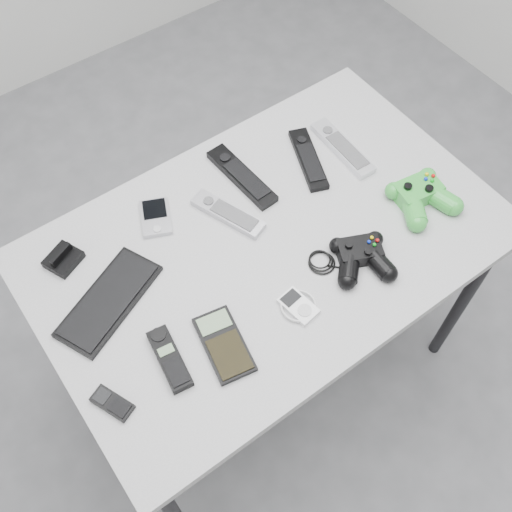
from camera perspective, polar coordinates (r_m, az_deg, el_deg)
floor at (r=2.06m, az=-0.52°, el=-10.78°), size 3.50×3.50×0.00m
desk at (r=1.47m, az=1.13°, el=0.05°), size 1.10×0.71×0.74m
pda_keyboard at (r=1.37m, az=-13.83°, el=-4.12°), size 0.28×0.21×0.02m
dock_bracket at (r=1.44m, az=-17.98°, el=-0.09°), size 0.10×0.09×0.04m
pda at (r=1.47m, az=-9.53°, el=3.67°), size 0.11×0.13×0.02m
remote_silver_a at (r=1.46m, az=-2.69°, el=4.07°), size 0.11×0.20×0.02m
remote_black_a at (r=1.53m, az=-1.38°, el=7.64°), size 0.07×0.23×0.02m
remote_black_b at (r=1.57m, az=5.01°, el=9.21°), size 0.12×0.21×0.02m
remote_silver_b at (r=1.61m, az=8.23°, el=10.19°), size 0.06×0.22×0.02m
mobile_phone at (r=1.27m, az=-13.54°, el=-13.45°), size 0.07×0.10×0.01m
cordless_handset at (r=1.28m, az=-8.23°, el=-9.65°), size 0.07×0.15×0.02m
calculator at (r=1.28m, az=-3.06°, el=-8.38°), size 0.11×0.18×0.02m
mp3_player at (r=1.33m, az=4.05°, el=-4.76°), size 0.09×0.10×0.02m
controller_black at (r=1.39m, az=10.00°, el=0.04°), size 0.28×0.23×0.05m
controller_green at (r=1.52m, az=15.48°, el=5.63°), size 0.18×0.19×0.05m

